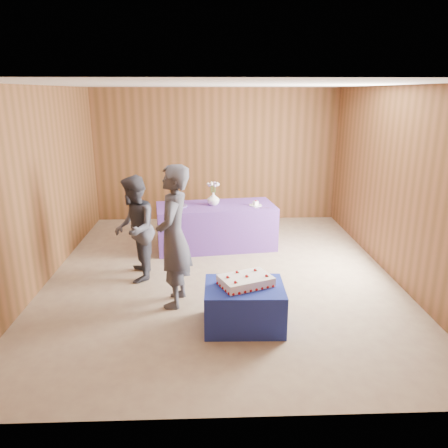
{
  "coord_description": "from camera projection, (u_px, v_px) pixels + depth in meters",
  "views": [
    {
      "loc": [
        -0.19,
        -6.02,
        2.61
      ],
      "look_at": [
        0.05,
        0.1,
        0.75
      ],
      "focal_mm": 35.0,
      "sensor_mm": 36.0,
      "label": 1
    }
  ],
  "objects": [
    {
      "name": "cake_table",
      "position": [
        244.0,
        306.0,
        5.02
      ],
      "size": [
        0.92,
        0.72,
        0.5
      ],
      "primitive_type": "cube",
      "rotation": [
        0.0,
        0.0,
        -0.03
      ],
      "color": "#1B1F97",
      "rests_on": "ground"
    },
    {
      "name": "flower_spray",
      "position": [
        213.0,
        184.0,
        7.38
      ],
      "size": [
        0.22,
        0.21,
        0.17
      ],
      "color": "#39702C",
      "rests_on": "vase"
    },
    {
      "name": "guest_right",
      "position": [
        134.0,
        229.0,
        6.15
      ],
      "size": [
        0.64,
        0.79,
        1.51
      ],
      "primitive_type": "imported",
      "rotation": [
        0.0,
        0.0,
        -1.47
      ],
      "color": "#373742",
      "rests_on": "ground"
    },
    {
      "name": "plate",
      "position": [
        256.0,
        205.0,
        7.44
      ],
      "size": [
        0.29,
        0.29,
        0.01
      ],
      "primitive_type": "cylinder",
      "rotation": [
        0.0,
        0.0,
        0.52
      ],
      "color": "silver",
      "rests_on": "serving_table"
    },
    {
      "name": "room_shell",
      "position": [
        221.0,
        153.0,
        5.99
      ],
      "size": [
        5.04,
        6.04,
        2.72
      ],
      "color": "brown",
      "rests_on": "ground"
    },
    {
      "name": "serving_table",
      "position": [
        216.0,
        226.0,
        7.57
      ],
      "size": [
        2.1,
        1.15,
        0.75
      ],
      "primitive_type": "cube",
      "rotation": [
        0.0,
        0.0,
        0.13
      ],
      "color": "#573797",
      "rests_on": "ground"
    },
    {
      "name": "guest_left",
      "position": [
        174.0,
        237.0,
        5.37
      ],
      "size": [
        0.51,
        0.7,
        1.79
      ],
      "primitive_type": "imported",
      "rotation": [
        0.0,
        0.0,
        -1.7
      ],
      "color": "#3A3A44",
      "rests_on": "ground"
    },
    {
      "name": "vase",
      "position": [
        213.0,
        199.0,
        7.45
      ],
      "size": [
        0.26,
        0.26,
        0.22
      ],
      "primitive_type": "imported",
      "rotation": [
        0.0,
        0.0,
        -0.3
      ],
      "color": "silver",
      "rests_on": "serving_table"
    },
    {
      "name": "platter",
      "position": [
        177.0,
        206.0,
        7.38
      ],
      "size": [
        0.43,
        0.43,
        0.02
      ],
      "primitive_type": "cylinder",
      "rotation": [
        0.0,
        0.0,
        -0.23
      ],
      "color": "#624C98",
      "rests_on": "serving_table"
    },
    {
      "name": "ground",
      "position": [
        221.0,
        274.0,
        6.52
      ],
      "size": [
        6.0,
        6.0,
        0.0
      ],
      "primitive_type": "plane",
      "color": "gray",
      "rests_on": "ground"
    },
    {
      "name": "cake_slice",
      "position": [
        256.0,
        203.0,
        7.43
      ],
      "size": [
        0.1,
        0.1,
        0.09
      ],
      "rotation": [
        0.0,
        0.0,
        0.64
      ],
      "color": "white",
      "rests_on": "plate"
    },
    {
      "name": "sheet_cake",
      "position": [
        246.0,
        281.0,
        4.96
      ],
      "size": [
        0.7,
        0.6,
        0.14
      ],
      "rotation": [
        0.0,
        0.0,
        0.39
      ],
      "color": "white",
      "rests_on": "cake_table"
    },
    {
      "name": "knife",
      "position": [
        261.0,
        208.0,
        7.28
      ],
      "size": [
        0.26,
        0.03,
        0.0
      ],
      "primitive_type": "cube",
      "rotation": [
        0.0,
        0.0,
        -0.02
      ],
      "color": "silver",
      "rests_on": "serving_table"
    }
  ]
}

